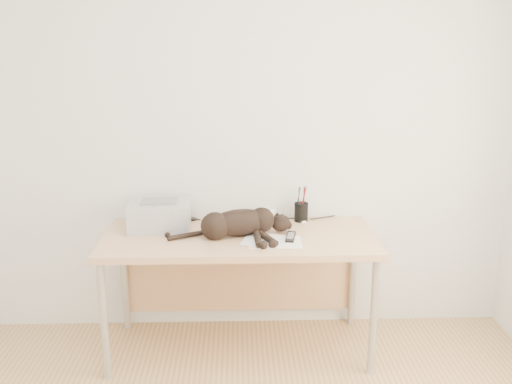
{
  "coord_description": "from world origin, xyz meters",
  "views": [
    {
      "loc": [
        -0.0,
        -1.8,
        1.83
      ],
      "look_at": [
        0.1,
        1.34,
        1.02
      ],
      "focal_mm": 40.0,
      "sensor_mm": 36.0,
      "label": 1
    }
  ],
  "objects_px": {
    "desk": "(239,251)",
    "printer": "(160,215)",
    "pen_cup": "(301,212)",
    "cat": "(237,224)",
    "mouse": "(301,219)",
    "mug": "(267,215)"
  },
  "relations": [
    {
      "from": "mug",
      "to": "mouse",
      "type": "xyz_separation_m",
      "value": [
        0.22,
        0.02,
        -0.03
      ]
    },
    {
      "from": "mug",
      "to": "mouse",
      "type": "bearing_deg",
      "value": 6.35
    },
    {
      "from": "mug",
      "to": "cat",
      "type": "bearing_deg",
      "value": -126.39
    },
    {
      "from": "desk",
      "to": "printer",
      "type": "distance_m",
      "value": 0.53
    },
    {
      "from": "printer",
      "to": "pen_cup",
      "type": "xyz_separation_m",
      "value": [
        0.88,
        0.11,
        -0.02
      ]
    },
    {
      "from": "cat",
      "to": "mug",
      "type": "height_order",
      "value": "cat"
    },
    {
      "from": "desk",
      "to": "pen_cup",
      "type": "relative_size",
      "value": 7.18
    },
    {
      "from": "desk",
      "to": "pen_cup",
      "type": "bearing_deg",
      "value": 24.64
    },
    {
      "from": "pen_cup",
      "to": "mouse",
      "type": "height_order",
      "value": "pen_cup"
    },
    {
      "from": "desk",
      "to": "mug",
      "type": "distance_m",
      "value": 0.3
    },
    {
      "from": "mug",
      "to": "pen_cup",
      "type": "bearing_deg",
      "value": 6.48
    },
    {
      "from": "desk",
      "to": "printer",
      "type": "xyz_separation_m",
      "value": [
        -0.48,
        0.07,
        0.22
      ]
    },
    {
      "from": "mouse",
      "to": "cat",
      "type": "bearing_deg",
      "value": -166.69
    },
    {
      "from": "mug",
      "to": "pen_cup",
      "type": "xyz_separation_m",
      "value": [
        0.22,
        0.02,
        0.01
      ]
    },
    {
      "from": "printer",
      "to": "mouse",
      "type": "bearing_deg",
      "value": 6.93
    },
    {
      "from": "printer",
      "to": "mouse",
      "type": "relative_size",
      "value": 3.7
    },
    {
      "from": "desk",
      "to": "mouse",
      "type": "height_order",
      "value": "mouse"
    },
    {
      "from": "pen_cup",
      "to": "mug",
      "type": "bearing_deg",
      "value": -173.52
    },
    {
      "from": "printer",
      "to": "cat",
      "type": "xyz_separation_m",
      "value": [
        0.47,
        -0.18,
        -0.01
      ]
    },
    {
      "from": "pen_cup",
      "to": "cat",
      "type": "bearing_deg",
      "value": -145.2
    },
    {
      "from": "printer",
      "to": "pen_cup",
      "type": "height_order",
      "value": "pen_cup"
    },
    {
      "from": "cat",
      "to": "mouse",
      "type": "distance_m",
      "value": 0.5
    }
  ]
}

